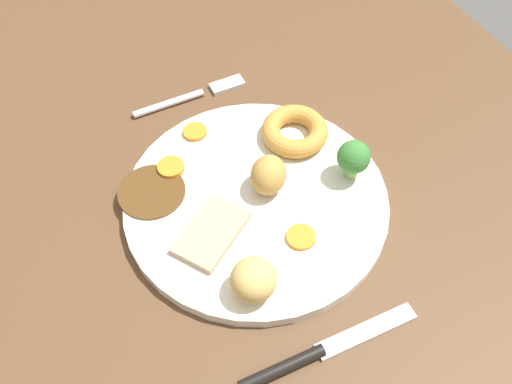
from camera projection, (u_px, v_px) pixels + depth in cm
name	position (u px, v px, depth cm)	size (l,w,h in cm)	color
dining_table	(258.00, 188.00, 66.74)	(120.00, 84.00, 3.60)	brown
dinner_plate	(256.00, 201.00, 62.52)	(29.29, 29.29, 1.40)	silver
gravy_pool	(152.00, 192.00, 62.25)	(7.53, 7.53, 0.30)	#563819
meat_slice_main	(211.00, 232.00, 58.77)	(8.26, 5.07, 0.80)	tan
yorkshire_pudding	(295.00, 131.00, 66.40)	(7.92, 7.92, 2.20)	#C68938
roast_potato_left	(267.00, 176.00, 61.01)	(4.60, 3.92, 4.34)	#BC8C42
roast_potato_right	(254.00, 279.00, 53.59)	(4.54, 4.68, 4.17)	#D8B260
carrot_coin_front	(304.00, 236.00, 58.72)	(3.12, 3.12, 0.45)	orange
carrot_coin_back	(195.00, 132.00, 67.48)	(2.88, 2.88, 0.51)	orange
carrot_coin_side	(171.00, 168.00, 64.06)	(3.08, 3.08, 0.68)	orange
broccoli_floret	(353.00, 158.00, 61.55)	(3.73, 3.73, 4.95)	#8CB766
fork	(193.00, 96.00, 73.00)	(2.02, 15.26, 0.90)	silver
knife	(314.00, 354.00, 52.33)	(2.08, 18.54, 1.20)	black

